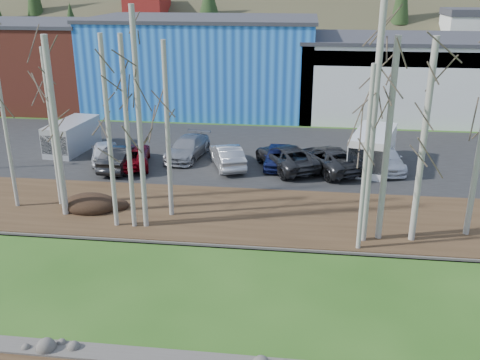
# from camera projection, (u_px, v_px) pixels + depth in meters

# --- Properties ---
(river) EXTENTS (80.00, 8.00, 0.90)m
(river) POSITION_uv_depth(u_px,v_px,m) (208.00, 291.00, 20.86)
(river) COLOR black
(river) RESTS_ON ground
(far_bank_rocks) EXTENTS (80.00, 0.80, 0.46)m
(far_bank_rocks) POSITION_uv_depth(u_px,v_px,m) (224.00, 243.00, 24.67)
(far_bank_rocks) COLOR #47423D
(far_bank_rocks) RESTS_ON ground
(far_bank) EXTENTS (80.00, 7.00, 0.15)m
(far_bank) POSITION_uv_depth(u_px,v_px,m) (233.00, 214.00, 27.61)
(far_bank) COLOR #382616
(far_bank) RESTS_ON ground
(parking_lot) EXTENTS (80.00, 14.00, 0.14)m
(parking_lot) POSITION_uv_depth(u_px,v_px,m) (254.00, 153.00, 37.37)
(parking_lot) COLOR black
(parking_lot) RESTS_ON ground
(building_brick) EXTENTS (16.32, 12.24, 7.80)m
(building_brick) POSITION_uv_depth(u_px,v_px,m) (22.00, 62.00, 51.80)
(building_brick) COLOR brown
(building_brick) RESTS_ON ground
(building_blue) EXTENTS (20.40, 12.24, 8.30)m
(building_blue) POSITION_uv_depth(u_px,v_px,m) (205.00, 63.00, 49.64)
(building_blue) COLOR #184EA9
(building_blue) RESTS_ON ground
(building_white) EXTENTS (18.36, 12.24, 6.80)m
(building_white) POSITION_uv_depth(u_px,v_px,m) (403.00, 75.00, 47.81)
(building_white) COLOR silver
(building_white) RESTS_ON ground
(dirt_mound) EXTENTS (2.92, 2.06, 0.57)m
(dirt_mound) POSITION_uv_depth(u_px,v_px,m) (90.00, 203.00, 27.96)
(dirt_mound) COLOR black
(dirt_mound) RESTS_ON far_bank
(birch_0) EXTENTS (0.24, 0.24, 8.24)m
(birch_0) POSITION_uv_depth(u_px,v_px,m) (52.00, 129.00, 27.26)
(birch_0) COLOR #B8B1A6
(birch_0) RESTS_ON far_bank
(birch_1) EXTENTS (0.20, 0.20, 11.97)m
(birch_1) POSITION_uv_depth(u_px,v_px,m) (0.00, 94.00, 26.33)
(birch_1) COLOR #B8B1A6
(birch_1) RESTS_ON far_bank
(birch_2) EXTENTS (0.31, 0.31, 8.94)m
(birch_2) POSITION_uv_depth(u_px,v_px,m) (56.00, 129.00, 25.89)
(birch_2) COLOR #B8B1A6
(birch_2) RESTS_ON far_bank
(birch_3) EXTENTS (0.22, 0.22, 9.13)m
(birch_3) POSITION_uv_depth(u_px,v_px,m) (128.00, 136.00, 24.49)
(birch_3) COLOR #B8B1A6
(birch_3) RESTS_ON far_bank
(birch_4) EXTENTS (0.25, 0.25, 10.32)m
(birch_4) POSITION_uv_depth(u_px,v_px,m) (139.00, 123.00, 24.30)
(birch_4) COLOR #B8B1A6
(birch_4) RESTS_ON far_bank
(birch_5) EXTENTS (0.23, 0.23, 8.72)m
(birch_5) POSITION_uv_depth(u_px,v_px,m) (168.00, 132.00, 25.84)
(birch_5) COLOR #B8B1A6
(birch_5) RESTS_ON far_bank
(birch_6) EXTENTS (0.20, 0.20, 8.17)m
(birch_6) POSITION_uv_depth(u_px,v_px,m) (365.00, 161.00, 22.52)
(birch_6) COLOR #B8B1A6
(birch_6) RESTS_ON far_bank
(birch_7) EXTENTS (0.29, 0.29, 11.59)m
(birch_7) POSITION_uv_depth(u_px,v_px,m) (374.00, 117.00, 22.66)
(birch_7) COLOR #B8B1A6
(birch_7) RESTS_ON far_bank
(birch_8) EXTENTS (0.29, 0.29, 9.16)m
(birch_8) POSITION_uv_depth(u_px,v_px,m) (423.00, 144.00, 23.13)
(birch_8) COLOR #B8B1A6
(birch_8) RESTS_ON far_bank
(birch_10) EXTENTS (0.22, 0.22, 9.13)m
(birch_10) POSITION_uv_depth(u_px,v_px,m) (109.00, 135.00, 24.59)
(birch_10) COLOR #B8B1A6
(birch_10) RESTS_ON far_bank
(birch_11) EXTENTS (0.29, 0.29, 9.16)m
(birch_11) POSITION_uv_depth(u_px,v_px,m) (387.00, 143.00, 23.30)
(birch_11) COLOR #B8B1A6
(birch_11) RESTS_ON far_bank
(car_0) EXTENTS (3.10, 4.60, 1.45)m
(car_0) POSITION_uv_depth(u_px,v_px,m) (105.00, 151.00, 35.07)
(car_0) COLOR silver
(car_0) RESTS_ON parking_lot
(car_1) EXTENTS (1.78, 4.63, 1.50)m
(car_1) POSITION_uv_depth(u_px,v_px,m) (122.00, 157.00, 33.82)
(car_1) COLOR black
(car_1) RESTS_ON parking_lot
(car_2) EXTENTS (3.40, 5.29, 1.36)m
(car_2) POSITION_uv_depth(u_px,v_px,m) (131.00, 156.00, 34.35)
(car_2) COLOR maroon
(car_2) RESTS_ON parking_lot
(car_3) EXTENTS (2.71, 5.11, 1.41)m
(car_3) POSITION_uv_depth(u_px,v_px,m) (188.00, 148.00, 35.86)
(car_3) COLOR gray
(car_3) RESTS_ON parking_lot
(car_4) EXTENTS (1.59, 3.94, 1.34)m
(car_4) POSITION_uv_depth(u_px,v_px,m) (277.00, 157.00, 34.17)
(car_4) COLOR #131A48
(car_4) RESTS_ON parking_lot
(car_5) EXTENTS (3.05, 4.74, 1.48)m
(car_5) POSITION_uv_depth(u_px,v_px,m) (227.00, 156.00, 34.12)
(car_5) COLOR #A2A3A4
(car_5) RESTS_ON parking_lot
(car_6) EXTENTS (4.82, 5.99, 1.51)m
(car_6) POSITION_uv_depth(u_px,v_px,m) (329.00, 159.00, 33.51)
(car_6) COLOR #262729
(car_6) RESTS_ON parking_lot
(car_7) EXTENTS (2.47, 4.93, 1.37)m
(car_7) POSITION_uv_depth(u_px,v_px,m) (373.00, 158.00, 33.94)
(car_7) COLOR silver
(car_7) RESTS_ON parking_lot
(car_8) EXTENTS (2.47, 4.93, 1.37)m
(car_8) POSITION_uv_depth(u_px,v_px,m) (385.00, 158.00, 33.85)
(car_8) COLOR silver
(car_8) RESTS_ON parking_lot
(car_9) EXTENTS (4.82, 5.99, 1.51)m
(car_9) POSITION_uv_depth(u_px,v_px,m) (286.00, 157.00, 33.82)
(car_9) COLOR #262729
(car_9) RESTS_ON parking_lot
(van_white) EXTENTS (3.54, 5.75, 2.34)m
(van_white) POSITION_uv_depth(u_px,v_px,m) (372.00, 150.00, 33.81)
(van_white) COLOR white
(van_white) RESTS_ON parking_lot
(van_grey) EXTENTS (2.44, 4.92, 2.07)m
(van_grey) POSITION_uv_depth(u_px,v_px,m) (71.00, 137.00, 37.16)
(van_grey) COLOR #B7B9BC
(van_grey) RESTS_ON parking_lot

